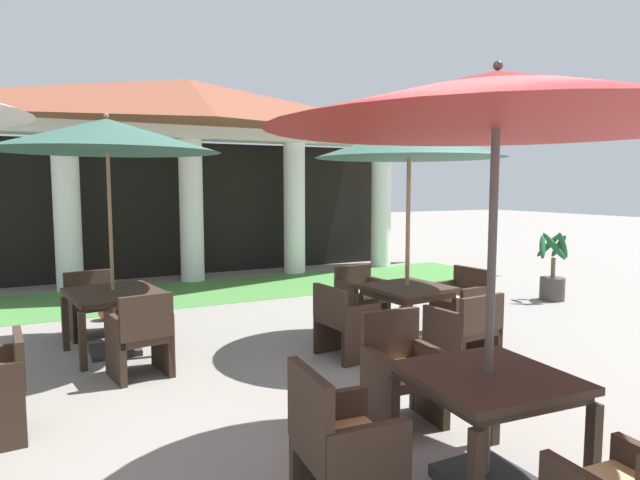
{
  "coord_description": "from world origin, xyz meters",
  "views": [
    {
      "loc": [
        -2.71,
        -2.99,
        1.94
      ],
      "look_at": [
        0.28,
        2.87,
        1.28
      ],
      "focal_mm": 30.73,
      "sensor_mm": 36.0,
      "label": 1
    }
  ],
  "objects_px": {
    "patio_chair_near_foreground_west": "(344,322)",
    "terracotta_urn": "(107,310)",
    "patio_umbrella_mid_left": "(497,104)",
    "patio_chair_near_foreground_east": "(461,303)",
    "patio_umbrella_mid_right": "(107,137)",
    "patio_chair_mid_left_west": "(341,452)",
    "patio_chair_mid_right_north": "(93,305)",
    "patio_chair_near_foreground_south": "(465,330)",
    "patio_table_mid_right": "(113,298)",
    "potted_palm_right_edge": "(553,276)",
    "patio_chair_near_foreground_north": "(361,298)",
    "patio_umbrella_near_foreground": "(409,145)",
    "patio_chair_mid_right_south": "(140,338)",
    "patio_chair_mid_left_north": "(402,374)",
    "patio_table_mid_left": "(488,388)",
    "patio_table_near_foreground": "(407,294)"
  },
  "relations": [
    {
      "from": "patio_chair_near_foreground_west",
      "to": "patio_table_near_foreground",
      "type": "bearing_deg",
      "value": 90.0
    },
    {
      "from": "patio_chair_near_foreground_east",
      "to": "patio_chair_near_foreground_south",
      "type": "bearing_deg",
      "value": 135.03
    },
    {
      "from": "patio_umbrella_near_foreground",
      "to": "patio_umbrella_mid_left",
      "type": "xyz_separation_m",
      "value": [
        -1.41,
        -2.81,
        0.02
      ]
    },
    {
      "from": "terracotta_urn",
      "to": "patio_table_mid_left",
      "type": "bearing_deg",
      "value": -73.61
    },
    {
      "from": "patio_umbrella_near_foreground",
      "to": "patio_chair_near_foreground_west",
      "type": "relative_size",
      "value": 3.24
    },
    {
      "from": "patio_table_mid_right",
      "to": "terracotta_urn",
      "type": "height_order",
      "value": "patio_table_mid_right"
    },
    {
      "from": "patio_umbrella_near_foreground",
      "to": "patio_chair_mid_left_west",
      "type": "distance_m",
      "value": 4.17
    },
    {
      "from": "patio_table_mid_left",
      "to": "patio_umbrella_mid_left",
      "type": "bearing_deg",
      "value": 135.0
    },
    {
      "from": "patio_chair_near_foreground_west",
      "to": "patio_chair_mid_left_west",
      "type": "bearing_deg",
      "value": -35.29
    },
    {
      "from": "patio_chair_near_foreground_east",
      "to": "patio_chair_mid_left_north",
      "type": "distance_m",
      "value": 2.94
    },
    {
      "from": "patio_chair_near_foreground_south",
      "to": "patio_chair_near_foreground_west",
      "type": "distance_m",
      "value": 1.32
    },
    {
      "from": "patio_chair_near_foreground_west",
      "to": "patio_chair_mid_right_north",
      "type": "xyz_separation_m",
      "value": [
        -2.43,
        2.31,
        -0.02
      ]
    },
    {
      "from": "potted_palm_right_edge",
      "to": "patio_chair_mid_left_west",
      "type": "bearing_deg",
      "value": -148.83
    },
    {
      "from": "patio_chair_near_foreground_west",
      "to": "patio_chair_near_foreground_south",
      "type": "bearing_deg",
      "value": 44.93
    },
    {
      "from": "patio_chair_near_foreground_west",
      "to": "terracotta_urn",
      "type": "bearing_deg",
      "value": -149.84
    },
    {
      "from": "patio_chair_near_foreground_west",
      "to": "terracotta_urn",
      "type": "relative_size",
      "value": 2.19
    },
    {
      "from": "patio_chair_near_foreground_east",
      "to": "patio_umbrella_mid_right",
      "type": "height_order",
      "value": "patio_umbrella_mid_right"
    },
    {
      "from": "patio_chair_mid_left_north",
      "to": "potted_palm_right_edge",
      "type": "xyz_separation_m",
      "value": [
        5.09,
        2.79,
        0.01
      ]
    },
    {
      "from": "patio_chair_near_foreground_north",
      "to": "patio_chair_mid_left_west",
      "type": "bearing_deg",
      "value": 51.79
    },
    {
      "from": "patio_chair_mid_right_north",
      "to": "terracotta_urn",
      "type": "relative_size",
      "value": 2.15
    },
    {
      "from": "patio_umbrella_near_foreground",
      "to": "patio_chair_mid_right_north",
      "type": "xyz_separation_m",
      "value": [
        -3.35,
        2.22,
        -2.03
      ]
    },
    {
      "from": "patio_chair_near_foreground_south",
      "to": "patio_chair_near_foreground_north",
      "type": "bearing_deg",
      "value": 90.0
    },
    {
      "from": "patio_umbrella_mid_left",
      "to": "patio_umbrella_near_foreground",
      "type": "bearing_deg",
      "value": 63.28
    },
    {
      "from": "patio_chair_near_foreground_north",
      "to": "patio_table_mid_right",
      "type": "bearing_deg",
      "value": -11.64
    },
    {
      "from": "patio_table_near_foreground",
      "to": "patio_table_mid_left",
      "type": "distance_m",
      "value": 3.15
    },
    {
      "from": "terracotta_urn",
      "to": "patio_chair_mid_right_south",
      "type": "bearing_deg",
      "value": -88.96
    },
    {
      "from": "patio_chair_mid_left_north",
      "to": "patio_chair_mid_left_west",
      "type": "xyz_separation_m",
      "value": [
        -1.11,
        -0.96,
        0.03
      ]
    },
    {
      "from": "patio_chair_mid_left_north",
      "to": "patio_chair_mid_right_north",
      "type": "relative_size",
      "value": 1.11
    },
    {
      "from": "patio_umbrella_mid_left",
      "to": "patio_table_mid_right",
      "type": "distance_m",
      "value": 4.8
    },
    {
      "from": "patio_table_mid_right",
      "to": "patio_chair_mid_right_north",
      "type": "height_order",
      "value": "patio_chair_mid_right_north"
    },
    {
      "from": "patio_chair_near_foreground_north",
      "to": "patio_chair_mid_left_west",
      "type": "xyz_separation_m",
      "value": [
        -2.36,
        -3.66,
        0.02
      ]
    },
    {
      "from": "patio_chair_mid_left_north",
      "to": "patio_chair_mid_right_north",
      "type": "bearing_deg",
      "value": -59.14
    },
    {
      "from": "patio_chair_near_foreground_west",
      "to": "patio_chair_mid_right_north",
      "type": "bearing_deg",
      "value": -138.95
    },
    {
      "from": "patio_chair_near_foreground_east",
      "to": "patio_chair_mid_right_south",
      "type": "height_order",
      "value": "patio_chair_mid_right_south"
    },
    {
      "from": "patio_chair_near_foreground_south",
      "to": "patio_chair_mid_left_west",
      "type": "height_order",
      "value": "patio_chair_mid_left_west"
    },
    {
      "from": "patio_umbrella_near_foreground",
      "to": "patio_chair_mid_left_west",
      "type": "height_order",
      "value": "patio_umbrella_near_foreground"
    },
    {
      "from": "patio_umbrella_mid_left",
      "to": "patio_chair_near_foreground_east",
      "type": "bearing_deg",
      "value": 51.06
    },
    {
      "from": "patio_table_near_foreground",
      "to": "patio_chair_near_foreground_east",
      "type": "height_order",
      "value": "patio_chair_near_foreground_east"
    },
    {
      "from": "patio_chair_mid_left_north",
      "to": "patio_umbrella_mid_right",
      "type": "bearing_deg",
      "value": -54.31
    },
    {
      "from": "patio_table_near_foreground",
      "to": "patio_chair_near_foreground_south",
      "type": "height_order",
      "value": "patio_chair_near_foreground_south"
    },
    {
      "from": "patio_chair_near_foreground_west",
      "to": "potted_palm_right_edge",
      "type": "bearing_deg",
      "value": 97.83
    },
    {
      "from": "patio_table_near_foreground",
      "to": "patio_table_mid_right",
      "type": "height_order",
      "value": "patio_table_mid_right"
    },
    {
      "from": "patio_table_mid_right",
      "to": "patio_umbrella_mid_right",
      "type": "xyz_separation_m",
      "value": [
        0.0,
        -0.0,
        1.83
      ]
    },
    {
      "from": "patio_chair_mid_left_west",
      "to": "patio_table_near_foreground",
      "type": "bearing_deg",
      "value": 142.3
    },
    {
      "from": "potted_palm_right_edge",
      "to": "patio_chair_near_foreground_north",
      "type": "bearing_deg",
      "value": -178.69
    },
    {
      "from": "patio_chair_near_foreground_east",
      "to": "patio_umbrella_mid_left",
      "type": "distance_m",
      "value": 4.24
    },
    {
      "from": "patio_umbrella_mid_right",
      "to": "patio_chair_mid_right_south",
      "type": "height_order",
      "value": "patio_umbrella_mid_right"
    },
    {
      "from": "patio_umbrella_mid_left",
      "to": "patio_chair_mid_left_west",
      "type": "height_order",
      "value": "patio_umbrella_mid_left"
    },
    {
      "from": "patio_umbrella_mid_right",
      "to": "patio_chair_mid_right_north",
      "type": "relative_size",
      "value": 3.37
    },
    {
      "from": "patio_chair_near_foreground_south",
      "to": "patio_table_mid_right",
      "type": "xyz_separation_m",
      "value": [
        -3.3,
        2.19,
        0.26
      ]
    }
  ]
}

